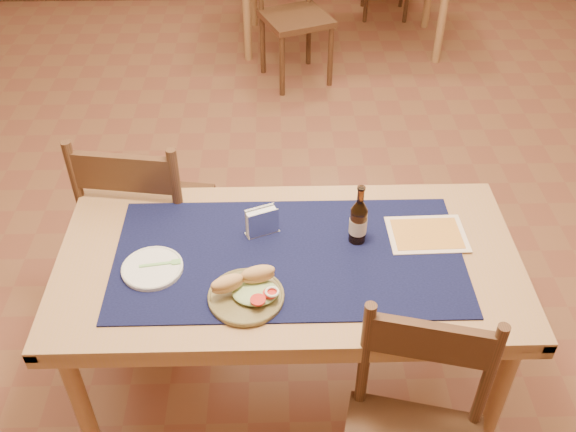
{
  "coord_description": "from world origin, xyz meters",
  "views": [
    {
      "loc": [
        -0.04,
        -2.4,
        2.28
      ],
      "look_at": [
        0.0,
        -0.7,
        0.85
      ],
      "focal_mm": 40.0,
      "sensor_mm": 36.0,
      "label": 1
    }
  ],
  "objects_px": {
    "sandwich_plate": "(248,292)",
    "napkin_holder": "(262,222)",
    "beer_bottle": "(358,221)",
    "main_table": "(289,274)",
    "chair_main_far": "(149,218)"
  },
  "relations": [
    {
      "from": "sandwich_plate",
      "to": "napkin_holder",
      "type": "relative_size",
      "value": 1.93
    },
    {
      "from": "beer_bottle",
      "to": "napkin_holder",
      "type": "xyz_separation_m",
      "value": [
        -0.33,
        0.05,
        -0.04
      ]
    },
    {
      "from": "sandwich_plate",
      "to": "beer_bottle",
      "type": "relative_size",
      "value": 1.06
    },
    {
      "from": "napkin_holder",
      "to": "beer_bottle",
      "type": "bearing_deg",
      "value": -7.82
    },
    {
      "from": "main_table",
      "to": "beer_bottle",
      "type": "height_order",
      "value": "beer_bottle"
    },
    {
      "from": "beer_bottle",
      "to": "sandwich_plate",
      "type": "bearing_deg",
      "value": -145.0
    },
    {
      "from": "sandwich_plate",
      "to": "main_table",
      "type": "bearing_deg",
      "value": 54.39
    },
    {
      "from": "main_table",
      "to": "napkin_holder",
      "type": "distance_m",
      "value": 0.21
    },
    {
      "from": "main_table",
      "to": "chair_main_far",
      "type": "xyz_separation_m",
      "value": [
        -0.59,
        0.5,
        -0.15
      ]
    },
    {
      "from": "main_table",
      "to": "sandwich_plate",
      "type": "height_order",
      "value": "sandwich_plate"
    },
    {
      "from": "sandwich_plate",
      "to": "napkin_holder",
      "type": "distance_m",
      "value": 0.32
    },
    {
      "from": "chair_main_far",
      "to": "sandwich_plate",
      "type": "height_order",
      "value": "chair_main_far"
    },
    {
      "from": "sandwich_plate",
      "to": "beer_bottle",
      "type": "height_order",
      "value": "beer_bottle"
    },
    {
      "from": "main_table",
      "to": "chair_main_far",
      "type": "height_order",
      "value": "chair_main_far"
    },
    {
      "from": "main_table",
      "to": "sandwich_plate",
      "type": "bearing_deg",
      "value": -125.61
    }
  ]
}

